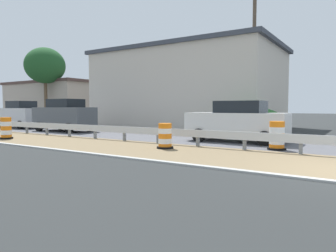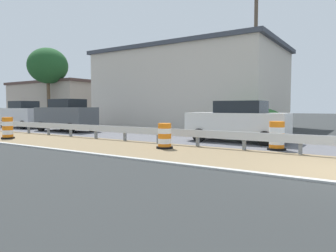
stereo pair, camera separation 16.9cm
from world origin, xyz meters
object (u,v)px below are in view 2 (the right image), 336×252
Objects in this scene: traffic_barrel_mid at (8,129)px; car_distant_b at (238,121)px; car_trailing_far_lane at (66,115)px; utility_pole_near at (255,59)px; traffic_barrel_close at (165,137)px; traffic_barrel_nearest at (277,137)px; car_lead_near_lane at (23,115)px.

traffic_barrel_mid is 11.91m from car_distant_b.
car_trailing_far_lane is 13.29m from utility_pole_near.
traffic_barrel_close is at bearing 159.93° from car_trailing_far_lane.
traffic_barrel_nearest is 9.58m from utility_pole_near.
utility_pole_near reaches higher than traffic_barrel_close.
car_trailing_far_lane reaches higher than car_lead_near_lane.
car_trailing_far_lane reaches higher than traffic_barrel_close.
traffic_barrel_nearest is at bearing -62.32° from traffic_barrel_close.
traffic_barrel_mid is 0.24× the size of car_distant_b.
car_lead_near_lane is at bearing 53.88° from traffic_barrel_mid.
car_trailing_far_lane is (1.61, 14.55, 0.60)m from traffic_barrel_nearest.
car_distant_b is at bearing -169.40° from utility_pole_near.
traffic_barrel_mid is (-3.39, 12.97, 0.01)m from traffic_barrel_nearest.
utility_pole_near is (7.84, 3.41, 4.32)m from traffic_barrel_nearest.
utility_pole_near reaches higher than traffic_barrel_nearest.
traffic_barrel_close is 9.19m from traffic_barrel_mid.
traffic_barrel_mid is 0.12× the size of utility_pole_near.
car_trailing_far_lane is at bearing 83.70° from traffic_barrel_nearest.
car_lead_near_lane is 0.93× the size of car_trailing_far_lane.
traffic_barrel_mid is 15.36m from utility_pole_near.
utility_pole_near reaches higher than traffic_barrel_mid.
car_lead_near_lane is 18.31m from utility_pole_near.
car_trailing_far_lane is at bearing 17.55° from traffic_barrel_mid.
car_lead_near_lane is at bearing -5.16° from car_trailing_far_lane.
car_distant_b reaches higher than traffic_barrel_nearest.
traffic_barrel_mid reaches higher than traffic_barrel_nearest.
traffic_barrel_close is at bearing 117.68° from traffic_barrel_nearest.
car_trailing_far_lane is at bearing 177.51° from car_lead_near_lane.
car_trailing_far_lane is 0.49× the size of utility_pole_near.
car_lead_near_lane is 5.83m from car_trailing_far_lane.
car_lead_near_lane reaches higher than car_distant_b.
traffic_barrel_close is 0.21× the size of car_distant_b.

